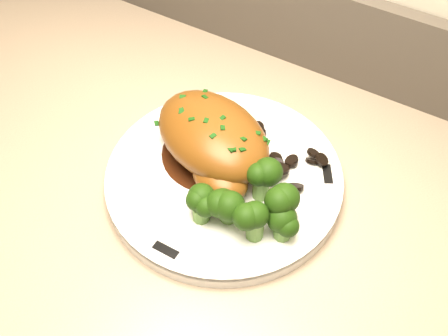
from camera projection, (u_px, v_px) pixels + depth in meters
The scene contains 8 objects.
plate at pixel (224, 179), 0.62m from camera, with size 0.26×0.26×0.02m, color white.
rim_accent_0 at pixel (327, 174), 0.61m from camera, with size 0.03×0.01×0.00m, color black.
rim_accent_1 at pixel (178, 110), 0.67m from camera, with size 0.03×0.01×0.00m, color black.
rim_accent_2 at pixel (166, 250), 0.55m from camera, with size 0.03×0.01×0.00m, color black.
gravy_pool at pixel (213, 153), 0.63m from camera, with size 0.12×0.12×0.00m, color #321509.
chicken_breast at pixel (214, 140), 0.61m from camera, with size 0.17×0.15×0.06m.
mushroom_pile at pixel (278, 160), 0.62m from camera, with size 0.08×0.06×0.02m.
broccoli_florets at pixel (249, 202), 0.56m from camera, with size 0.11×0.08×0.04m.
Camera 1 is at (-0.23, 1.42, 1.36)m, focal length 45.00 mm.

